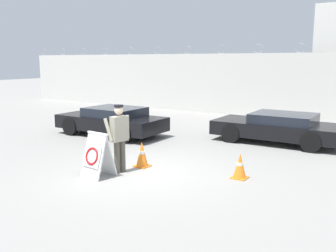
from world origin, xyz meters
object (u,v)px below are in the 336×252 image
(barricade_sign, at_px, (97,155))
(parked_car_front_coupe, at_px, (112,120))
(traffic_cone_mid, at_px, (142,154))
(security_guard, at_px, (119,135))
(traffic_cone_near, at_px, (240,166))
(parked_car_rear_sedan, at_px, (278,127))

(barricade_sign, xyz_separation_m, parked_car_front_coupe, (-3.26, 4.19, 0.02))
(barricade_sign, xyz_separation_m, traffic_cone_mid, (0.39, 1.35, -0.22))
(barricade_sign, relative_size, security_guard, 0.64)
(barricade_sign, xyz_separation_m, traffic_cone_near, (3.06, 1.87, -0.25))
(barricade_sign, height_order, traffic_cone_mid, barricade_sign)
(parked_car_front_coupe, bearing_deg, parked_car_rear_sedan, -160.05)
(parked_car_front_coupe, bearing_deg, traffic_cone_mid, 140.78)
(security_guard, xyz_separation_m, parked_car_front_coupe, (-3.49, 3.59, -0.42))
(barricade_sign, height_order, parked_car_front_coupe, barricade_sign)
(barricade_sign, relative_size, traffic_cone_mid, 1.61)
(parked_car_rear_sedan, bearing_deg, barricade_sign, 67.03)
(security_guard, relative_size, parked_car_rear_sedan, 0.40)
(security_guard, bearing_deg, traffic_cone_near, 126.68)
(traffic_cone_near, height_order, parked_car_rear_sedan, parked_car_rear_sedan)
(security_guard, bearing_deg, barricade_sign, -8.76)
(barricade_sign, distance_m, parked_car_rear_sedan, 6.95)
(security_guard, xyz_separation_m, traffic_cone_mid, (0.16, 0.75, -0.65))
(security_guard, distance_m, parked_car_rear_sedan, 6.33)
(security_guard, height_order, traffic_cone_mid, security_guard)
(parked_car_rear_sedan, bearing_deg, traffic_cone_mid, 65.64)
(barricade_sign, height_order, traffic_cone_near, barricade_sign)
(parked_car_rear_sedan, bearing_deg, traffic_cone_near, 94.76)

